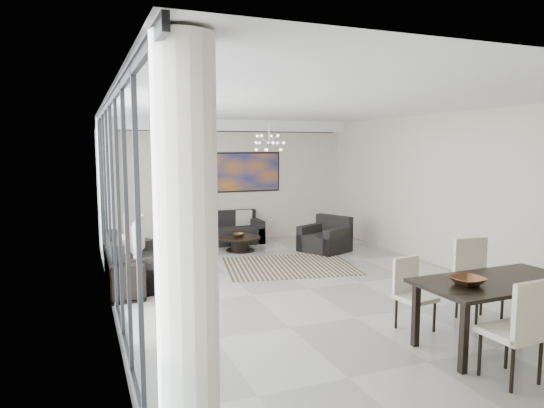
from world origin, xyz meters
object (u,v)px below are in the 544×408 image
coffee_table (240,243)px  sofa_main (218,233)px  dining_table (497,287)px  television (133,236)px  tv_console (123,271)px

coffee_table → sofa_main: 0.98m
dining_table → sofa_main: bearing=101.2°
sofa_main → dining_table: dining_table is taller
coffee_table → television: television is taller
sofa_main → television: 3.75m
tv_console → dining_table: dining_table is taller
tv_console → television: 0.59m
sofa_main → tv_console: bearing=-129.2°
coffee_table → tv_console: tv_console is taller
coffee_table → television: (-2.46, -2.02, 0.67)m
sofa_main → television: size_ratio=2.05×
tv_console → dining_table: (3.74, -3.98, 0.42)m
coffee_table → dining_table: 6.08m
dining_table → television: bearing=132.3°
dining_table → coffee_table: bearing=100.7°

